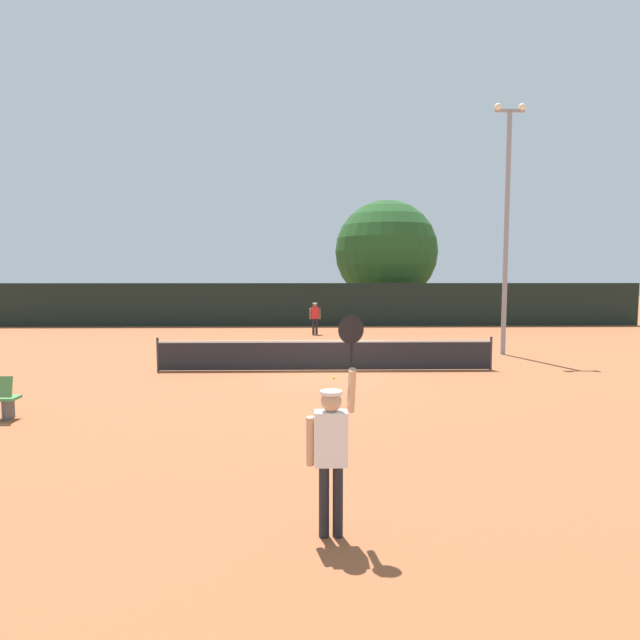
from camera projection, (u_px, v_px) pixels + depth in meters
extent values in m
plane|color=#9E5633|center=(326.00, 370.00, 16.96)|extent=(120.00, 120.00, 0.00)
cube|color=#232328|center=(326.00, 356.00, 16.92)|extent=(10.63, 0.03, 0.91)
cube|color=white|center=(326.00, 342.00, 16.88)|extent=(10.63, 0.04, 0.06)
cylinder|color=#333338|center=(158.00, 354.00, 16.79)|extent=(0.08, 0.08, 1.07)
cylinder|color=#333338|center=(491.00, 353.00, 17.03)|extent=(0.08, 0.08, 1.07)
cube|color=black|center=(317.00, 305.00, 31.64)|extent=(38.82, 0.12, 2.57)
cube|color=white|center=(331.00, 438.00, 6.08)|extent=(0.38, 0.22, 0.63)
sphere|color=tan|center=(331.00, 401.00, 6.05)|extent=(0.24, 0.24, 0.24)
cylinder|color=white|center=(331.00, 393.00, 6.04)|extent=(0.25, 0.25, 0.04)
cylinder|color=black|center=(324.00, 501.00, 6.14)|extent=(0.12, 0.12, 0.85)
cylinder|color=black|center=(338.00, 501.00, 6.15)|extent=(0.12, 0.12, 0.85)
cylinder|color=tan|center=(310.00, 441.00, 6.08)|extent=(0.09, 0.18, 0.60)
cylinder|color=tan|center=(352.00, 391.00, 6.13)|extent=(0.09, 0.33, 0.58)
cylinder|color=black|center=(351.00, 355.00, 6.16)|extent=(0.04, 0.11, 0.28)
ellipsoid|color=black|center=(351.00, 330.00, 6.19)|extent=(0.30, 0.13, 0.36)
cube|color=red|center=(315.00, 313.00, 27.19)|extent=(0.38, 0.22, 0.59)
sphere|color=#8C6647|center=(315.00, 305.00, 27.15)|extent=(0.23, 0.23, 0.23)
cylinder|color=white|center=(315.00, 303.00, 27.15)|extent=(0.24, 0.24, 0.04)
cylinder|color=black|center=(313.00, 327.00, 27.25)|extent=(0.12, 0.12, 0.80)
cylinder|color=black|center=(317.00, 327.00, 27.25)|extent=(0.12, 0.12, 0.80)
cylinder|color=#8C6647|center=(310.00, 314.00, 27.19)|extent=(0.09, 0.17, 0.57)
cylinder|color=#8C6647|center=(320.00, 314.00, 27.20)|extent=(0.09, 0.16, 0.57)
sphere|color=#CCE033|center=(334.00, 378.00, 15.58)|extent=(0.07, 0.07, 0.07)
cube|color=#4C4C51|center=(8.00, 409.00, 11.20)|extent=(0.08, 0.36, 0.45)
cylinder|color=gray|center=(506.00, 235.00, 20.03)|extent=(0.18, 0.18, 9.06)
cube|color=gray|center=(510.00, 111.00, 19.64)|extent=(1.10, 0.10, 0.10)
sphere|color=#F2EDCC|center=(498.00, 107.00, 19.62)|extent=(0.28, 0.28, 0.28)
sphere|color=#F2EDCC|center=(522.00, 107.00, 19.64)|extent=(0.28, 0.28, 0.28)
cylinder|color=brown|center=(386.00, 304.00, 36.89)|extent=(0.56, 0.56, 2.02)
sphere|color=#235123|center=(386.00, 252.00, 36.58)|extent=(7.02, 7.02, 7.02)
cube|color=#B7B7BC|center=(209.00, 307.00, 40.24)|extent=(2.44, 4.41, 0.90)
cube|color=#2D333D|center=(208.00, 297.00, 39.88)|extent=(1.98, 2.41, 0.64)
cylinder|color=black|center=(201.00, 310.00, 41.64)|extent=(0.22, 0.60, 0.60)
cylinder|color=black|center=(223.00, 310.00, 41.68)|extent=(0.22, 0.60, 0.60)
cylinder|color=black|center=(194.00, 313.00, 38.85)|extent=(0.22, 0.60, 0.60)
cylinder|color=black|center=(217.00, 313.00, 38.89)|extent=(0.22, 0.60, 0.60)
cube|color=#B7B7BC|center=(345.00, 307.00, 40.25)|extent=(2.14, 4.30, 0.90)
cube|color=#2D333D|center=(345.00, 297.00, 39.88)|extent=(1.82, 2.29, 0.64)
cylinder|color=black|center=(333.00, 310.00, 41.65)|extent=(0.22, 0.60, 0.60)
cylinder|color=black|center=(354.00, 310.00, 41.69)|extent=(0.22, 0.60, 0.60)
cylinder|color=black|center=(334.00, 313.00, 38.86)|extent=(0.22, 0.60, 0.60)
cylinder|color=black|center=(358.00, 313.00, 38.90)|extent=(0.22, 0.60, 0.60)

